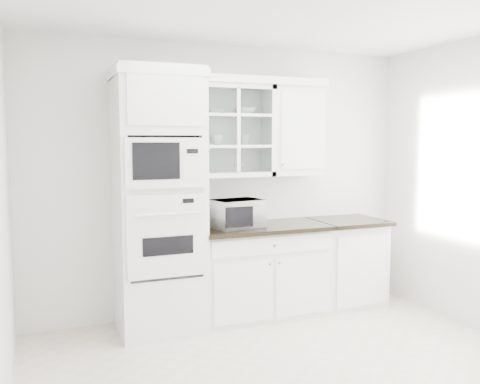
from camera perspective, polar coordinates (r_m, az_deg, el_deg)
name	(u,v)px	position (r m, az deg, el deg)	size (l,w,h in m)	color
ground	(305,381)	(3.98, 7.35, -20.35)	(4.00, 3.50, 0.01)	beige
room_shell	(281,137)	(3.95, 4.67, 6.13)	(4.00, 3.50, 2.70)	white
oven_column	(159,202)	(4.68, -9.10, -1.09)	(0.76, 0.68, 2.40)	white
base_cabinet_run	(261,270)	(5.16, 2.34, -8.71)	(1.32, 0.67, 0.92)	white
extra_base_cabinet	(346,261)	(5.63, 11.78, -7.60)	(0.72, 0.67, 0.92)	white
upper_cabinet_glass	(232,131)	(5.03, -0.86, 6.88)	(0.80, 0.33, 0.90)	white
upper_cabinet_solid	(294,131)	(5.30, 6.03, 6.79)	(0.55, 0.33, 0.90)	white
crown_molding	(223,80)	(5.00, -1.92, 12.45)	(2.14, 0.38, 0.07)	white
countertop_microwave	(237,213)	(4.90, -0.38, -2.41)	(0.47, 0.39, 0.27)	white
bowl_a	(217,112)	(4.97, -2.65, 9.00)	(0.19, 0.19, 0.05)	white
bowl_b	(245,111)	(5.08, 0.60, 9.07)	(0.22, 0.22, 0.07)	white
cup_a	(217,140)	(4.97, -2.59, 5.84)	(0.12, 0.12, 0.10)	white
cup_b	(244,140)	(5.09, 0.46, 5.88)	(0.11, 0.11, 0.10)	white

